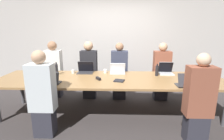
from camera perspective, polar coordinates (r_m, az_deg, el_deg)
The scene contains 23 objects.
ground_plane at distance 3.79m, azimuth -0.62°, elevation -13.83°, with size 24.00×24.00×0.00m, color #383333.
curtain_wall at distance 5.10m, azimuth 0.22°, elevation 9.68°, with size 12.00×0.06×2.80m.
conference_table at distance 3.52m, azimuth -0.65°, elevation -3.52°, with size 4.54×1.23×0.76m.
laptop_near_left at distance 3.34m, azimuth -19.42°, elevation -3.22°, with size 0.33×0.23×0.23m.
person_near_left at distance 3.02m, azimuth -21.78°, elevation -7.83°, with size 0.40×0.24×1.42m.
laptop_far_center at distance 3.90m, azimuth 1.83°, elevation -0.08°, with size 0.34×0.23×0.23m.
person_far_center at distance 4.32m, azimuth 2.39°, elevation -0.73°, with size 0.40×0.24×1.40m.
cup_far_center at distance 3.92m, azimuth -2.18°, elevation -0.40°, with size 0.08×0.08×0.08m.
laptop_near_right at distance 3.26m, azimuth 23.30°, elevation -3.92°, with size 0.34×0.24×0.24m.
person_near_right at distance 2.96m, azimuth 26.42°, elevation -9.05°, with size 0.40×0.24×1.40m.
cup_near_right at distance 3.39m, azimuth 27.04°, elevation -4.13°, with size 0.09×0.09×0.09m.
bottle_near_right at distance 3.46m, azimuth 26.93°, elevation -2.70°, with size 0.07×0.07×0.24m.
laptop_far_right at distance 4.03m, azimuth 17.15°, elevation -0.12°, with size 0.31×0.27×0.26m.
person_far_right at distance 4.43m, azimuth 15.83°, elevation -0.81°, with size 0.40×0.24×1.41m.
bottle_far_right at distance 3.80m, azimuth 14.46°, elevation -0.19°, with size 0.07×0.07×0.26m.
laptop_far_midleft at distance 3.99m, azimuth -8.65°, elevation 0.16°, with size 0.35×0.25×0.25m.
person_far_midleft at distance 4.40m, azimuth -7.47°, elevation -0.25°, with size 0.40×0.24×1.44m.
cup_far_midleft at distance 3.98m, azimuth -12.60°, elevation -0.52°, with size 0.07×0.07×0.08m.
laptop_far_left at distance 4.19m, azimuth -20.56°, elevation 0.02°, with size 0.35×0.23×0.23m.
person_far_left at distance 4.66m, azimuth -18.38°, elevation -0.09°, with size 0.40×0.24×1.43m.
bottle_far_left at distance 3.95m, azimuth -17.64°, elevation 0.22°, with size 0.06×0.06×0.27m.
stapler at distance 3.43m, azimuth -4.53°, elevation -2.76°, with size 0.12×0.15×0.05m.
notebook at distance 3.33m, azimuth 2.35°, elevation -3.49°, with size 0.22×0.21×0.02m.
Camera 1 is at (0.15, -3.36, 1.74)m, focal length 28.00 mm.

